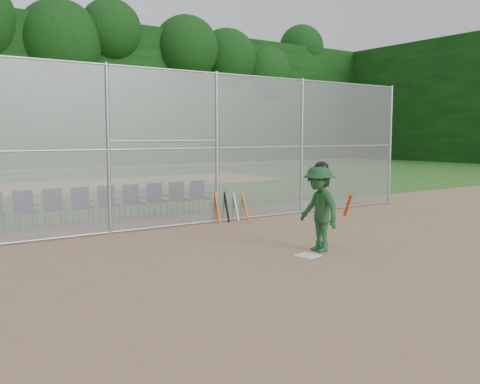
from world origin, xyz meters
TOP-DOWN VIEW (x-y plane):
  - ground at (0.00, 0.00)m, footprint 100.00×100.00m
  - grass_strip at (0.00, 18.00)m, footprint 100.00×100.00m
  - dirt_patch_far at (0.00, 18.00)m, footprint 24.00×24.00m
  - backstop_fence at (0.00, 5.00)m, footprint 16.09×0.09m
  - treeline at (0.00, 20.00)m, footprint 81.00×60.00m
  - home_plate at (0.26, 0.60)m, footprint 0.49×0.49m
  - batter_at_plate at (0.74, 0.79)m, footprint 1.04×1.31m
  - water_cooler at (4.42, 5.39)m, footprint 0.33×0.33m
  - spare_bats at (1.40, 4.90)m, footprint 0.96×0.35m
  - chair_2 at (-3.47, 6.82)m, footprint 0.54×0.52m
  - chair_3 at (-2.75, 6.82)m, footprint 0.54×0.52m
  - chair_4 at (-2.02, 6.82)m, footprint 0.54×0.52m
  - chair_5 at (-1.30, 6.82)m, footprint 0.54×0.52m
  - chair_6 at (-0.57, 6.82)m, footprint 0.54×0.52m
  - chair_7 at (0.15, 6.82)m, footprint 0.54×0.52m
  - chair_8 at (0.88, 6.82)m, footprint 0.54×0.52m
  - chair_9 at (1.60, 6.82)m, footprint 0.54×0.52m

SIDE VIEW (x-z plane):
  - ground at x=0.00m, z-range 0.00..0.00m
  - grass_strip at x=0.00m, z-range 0.01..0.01m
  - dirt_patch_far at x=0.00m, z-range 0.01..0.01m
  - home_plate at x=0.26m, z-range 0.00..0.02m
  - water_cooler at x=4.42m, z-range 0.00..0.42m
  - spare_bats at x=1.40m, z-range 0.00..0.83m
  - chair_2 at x=-3.47m, z-range 0.00..0.96m
  - chair_3 at x=-2.75m, z-range 0.00..0.96m
  - chair_4 at x=-2.02m, z-range 0.00..0.96m
  - chair_5 at x=-1.30m, z-range 0.00..0.96m
  - chair_6 at x=-0.57m, z-range 0.00..0.96m
  - chair_7 at x=0.15m, z-range 0.00..0.96m
  - chair_8 at x=0.88m, z-range 0.00..0.96m
  - chair_9 at x=1.60m, z-range 0.00..0.96m
  - batter_at_plate at x=0.74m, z-range -0.03..1.79m
  - backstop_fence at x=0.00m, z-range 0.07..4.07m
  - treeline at x=0.00m, z-range 0.00..11.00m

